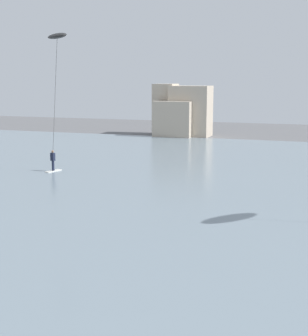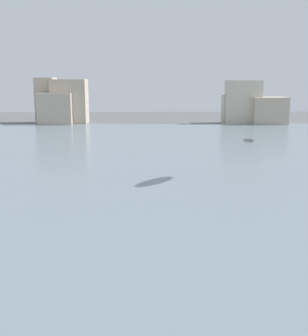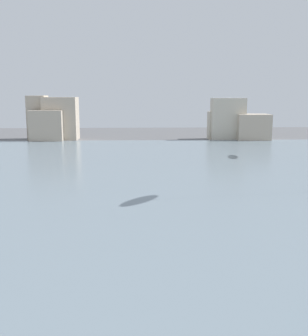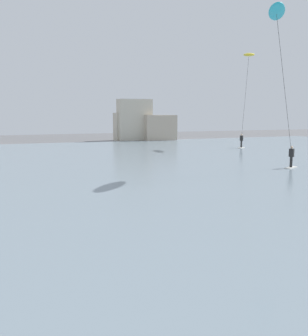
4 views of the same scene
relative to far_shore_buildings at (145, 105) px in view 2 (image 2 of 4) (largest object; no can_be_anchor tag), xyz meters
name	(u,v)px [view 2 (image 2 of 4)]	position (x,y,z in m)	size (l,w,h in m)	color
water_bay	(170,160)	(1.96, -27.44, -2.67)	(84.00, 52.00, 0.10)	slate
far_shore_buildings	(145,105)	(0.00, 0.00, 0.00)	(35.47, 5.75, 6.50)	#B7A893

